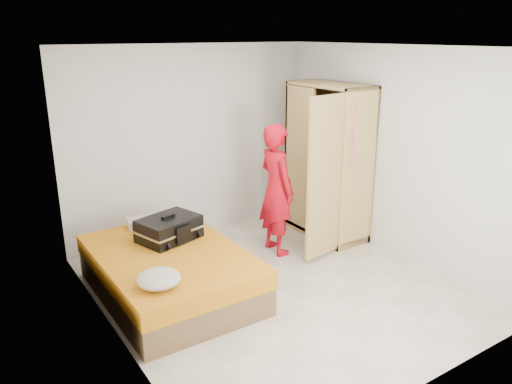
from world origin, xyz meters
TOP-DOWN VIEW (x-y plane):
  - room at (0.00, 0.00)m, footprint 4.00×4.02m
  - bed at (-1.05, 0.50)m, footprint 1.42×2.02m
  - wardrobe at (1.45, 0.85)m, footprint 1.17×1.27m
  - person at (0.57, 0.80)m, footprint 0.43×0.63m
  - suitcase at (-0.90, 0.81)m, footprint 0.77×0.65m
  - round_cushion at (-1.44, -0.14)m, footprint 0.40×0.40m
  - pillow at (-0.93, 1.35)m, footprint 0.56×0.35m

SIDE VIEW (x-z plane):
  - bed at x=-1.05m, z-range 0.00..0.50m
  - pillow at x=-0.93m, z-range 0.50..0.59m
  - round_cushion at x=-1.44m, z-range 0.50..0.65m
  - suitcase at x=-0.90m, z-range 0.48..0.77m
  - person at x=0.57m, z-range 0.00..1.68m
  - wardrobe at x=1.45m, z-range -0.05..2.05m
  - room at x=0.00m, z-range 0.00..2.60m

